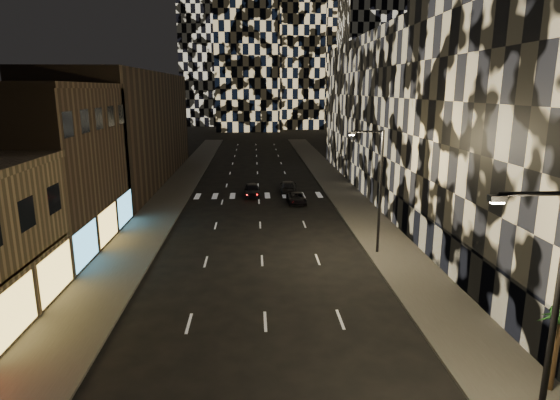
{
  "coord_description": "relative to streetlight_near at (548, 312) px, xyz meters",
  "views": [
    {
      "loc": [
        -0.48,
        -2.52,
        11.94
      ],
      "look_at": [
        0.92,
        22.44,
        6.0
      ],
      "focal_mm": 30.0,
      "sensor_mm": 36.0,
      "label": 1
    }
  ],
  "objects": [
    {
      "name": "sidewalk_left",
      "position": [
        -18.35,
        40.0,
        -5.28
      ],
      "size": [
        4.0,
        120.0,
        0.15
      ],
      "primitive_type": "cube",
      "color": "#47443F",
      "rests_on": "ground"
    },
    {
      "name": "sidewalk_right",
      "position": [
        1.65,
        40.0,
        -5.28
      ],
      "size": [
        4.0,
        120.0,
        0.15
      ],
      "primitive_type": "cube",
      "color": "#47443F",
      "rests_on": "ground"
    },
    {
      "name": "curb_left",
      "position": [
        -16.25,
        40.0,
        -5.28
      ],
      "size": [
        0.2,
        120.0,
        0.15
      ],
      "primitive_type": "cube",
      "color": "#4C4C47",
      "rests_on": "ground"
    },
    {
      "name": "curb_right",
      "position": [
        -0.45,
        40.0,
        -5.28
      ],
      "size": [
        0.2,
        120.0,
        0.15
      ],
      "primitive_type": "cube",
      "color": "#4C4C47",
      "rests_on": "ground"
    },
    {
      "name": "retail_brown",
      "position": [
        -25.35,
        23.5,
        0.65
      ],
      "size": [
        10.0,
        15.0,
        12.0
      ],
      "primitive_type": "cube",
      "color": "#473728",
      "rests_on": "ground"
    },
    {
      "name": "retail_filler_left",
      "position": [
        -25.35,
        50.0,
        1.65
      ],
      "size": [
        10.0,
        40.0,
        14.0
      ],
      "primitive_type": "cube",
      "color": "#473728",
      "rests_on": "ground"
    },
    {
      "name": "midrise_base",
      "position": [
        3.95,
        14.5,
        -3.85
      ],
      "size": [
        0.6,
        25.0,
        3.0
      ],
      "primitive_type": "cube",
      "color": "#383838",
      "rests_on": "ground"
    },
    {
      "name": "midrise_filler_right",
      "position": [
        11.65,
        47.0,
        3.65
      ],
      "size": [
        16.0,
        40.0,
        18.0
      ],
      "primitive_type": "cube",
      "color": "#232326",
      "rests_on": "ground"
    },
    {
      "name": "streetlight_near",
      "position": [
        0.0,
        0.0,
        0.0
      ],
      "size": [
        2.55,
        0.25,
        9.0
      ],
      "color": "black",
      "rests_on": "sidewalk_right"
    },
    {
      "name": "streetlight_far",
      "position": [
        0.0,
        20.0,
        0.0
      ],
      "size": [
        2.55,
        0.25,
        9.0
      ],
      "color": "black",
      "rests_on": "sidewalk_right"
    },
    {
      "name": "car_dark_midlane",
      "position": [
        -9.1,
        39.7,
        -4.61
      ],
      "size": [
        1.87,
        4.4,
        1.48
      ],
      "primitive_type": "imported",
      "rotation": [
        0.0,
        0.0,
        0.03
      ],
      "color": "black",
      "rests_on": "ground"
    },
    {
      "name": "car_dark_oncoming",
      "position": [
        -4.85,
        41.5,
        -4.66
      ],
      "size": [
        2.35,
        4.93,
        1.39
      ],
      "primitive_type": "imported",
      "rotation": [
        0.0,
        0.0,
        3.05
      ],
      "color": "black",
      "rests_on": "ground"
    },
    {
      "name": "car_dark_rightlane",
      "position": [
        -4.35,
        36.02,
        -4.79
      ],
      "size": [
        2.03,
        4.13,
        1.13
      ],
      "primitive_type": "imported",
      "rotation": [
        0.0,
        0.0,
        0.04
      ],
      "color": "black",
      "rests_on": "ground"
    },
    {
      "name": "palm_tree",
      "position": [
        2.98,
        3.44,
        -2.24
      ],
      "size": [
        1.83,
        1.81,
        3.59
      ],
      "color": "#47331E",
      "rests_on": "sidewalk_right"
    }
  ]
}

